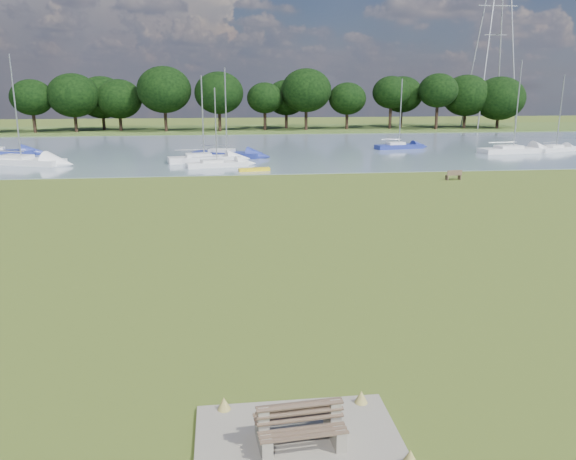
{
  "coord_description": "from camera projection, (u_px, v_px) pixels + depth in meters",
  "views": [
    {
      "loc": [
        -1.43,
        -23.81,
        7.08
      ],
      "look_at": [
        1.23,
        -2.0,
        1.45
      ],
      "focal_mm": 35.0,
      "sensor_mm": 36.0,
      "label": 1
    }
  ],
  "objects": [
    {
      "name": "kayak",
      "position": [
        254.0,
        169.0,
        48.02
      ],
      "size": [
        2.74,
        1.02,
        0.27
      ],
      "primitive_type": "cube",
      "rotation": [
        0.0,
        0.0,
        0.15
      ],
      "color": "yellow",
      "rests_on": "river"
    },
    {
      "name": "bench_pair",
      "position": [
        300.0,
        426.0,
        11.24
      ],
      "size": [
        1.84,
        1.17,
        0.95
      ],
      "rotation": [
        0.0,
        0.0,
        0.08
      ],
      "color": "gray",
      "rests_on": "concrete_pad"
    },
    {
      "name": "pylon",
      "position": [
        498.0,
        5.0,
        92.41
      ],
      "size": [
        6.73,
        4.72,
        32.39
      ],
      "color": "#9E9FA3",
      "rests_on": "far_bank"
    },
    {
      "name": "sailboat_3",
      "position": [
        216.0,
        162.0,
        50.51
      ],
      "size": [
        5.71,
        2.82,
        6.94
      ],
      "rotation": [
        0.0,
        0.0,
        0.24
      ],
      "color": "silver",
      "rests_on": "river"
    },
    {
      "name": "sailboat_6",
      "position": [
        21.0,
        159.0,
        52.17
      ],
      "size": [
        8.44,
        5.09,
        9.85
      ],
      "rotation": [
        0.0,
        0.0,
        -0.37
      ],
      "color": "silver",
      "rests_on": "river"
    },
    {
      "name": "sailboat_8",
      "position": [
        398.0,
        145.0,
        65.15
      ],
      "size": [
        5.84,
        2.63,
        7.87
      ],
      "rotation": [
        0.0,
        0.0,
        0.19
      ],
      "color": "navy",
      "rests_on": "river"
    },
    {
      "name": "sailboat_1",
      "position": [
        226.0,
        152.0,
        57.51
      ],
      "size": [
        7.18,
        4.44,
        8.83
      ],
      "rotation": [
        0.0,
        0.0,
        -0.39
      ],
      "color": "navy",
      "rests_on": "river"
    },
    {
      "name": "sailboat_0",
      "position": [
        556.0,
        147.0,
        62.63
      ],
      "size": [
        5.69,
        3.48,
        8.3
      ],
      "rotation": [
        0.0,
        0.0,
        0.38
      ],
      "color": "silver",
      "rests_on": "river"
    },
    {
      "name": "tree_line",
      "position": [
        166.0,
        95.0,
        87.67
      ],
      "size": [
        123.62,
        7.95,
        9.62
      ],
      "color": "black",
      "rests_on": "far_bank"
    },
    {
      "name": "sailboat_7",
      "position": [
        513.0,
        148.0,
        61.27
      ],
      "size": [
        7.93,
        3.25,
        9.76
      ],
      "rotation": [
        0.0,
        0.0,
        0.15
      ],
      "color": "silver",
      "rests_on": "river"
    },
    {
      "name": "ground",
      "position": [
        255.0,
        251.0,
        24.82
      ],
      "size": [
        220.0,
        220.0,
        0.0
      ],
      "primitive_type": "plane",
      "color": "olive"
    },
    {
      "name": "far_bank",
      "position": [
        227.0,
        130.0,
        94.05
      ],
      "size": [
        220.0,
        20.0,
        0.4
      ],
      "primitive_type": "cube",
      "color": "#4C6626",
      "rests_on": "ground"
    },
    {
      "name": "river",
      "position": [
        232.0,
        149.0,
        65.2
      ],
      "size": [
        220.0,
        40.0,
        0.1
      ],
      "primitive_type": "cube",
      "color": "slate",
      "rests_on": "ground"
    },
    {
      "name": "riverbank_bench",
      "position": [
        454.0,
        175.0,
        43.64
      ],
      "size": [
        1.32,
        0.55,
        0.79
      ],
      "rotation": [
        0.0,
        0.0,
        0.13
      ],
      "color": "brown",
      "rests_on": "ground"
    },
    {
      "name": "sailboat_5",
      "position": [
        203.0,
        157.0,
        53.63
      ],
      "size": [
        6.98,
        3.12,
        7.99
      ],
      "rotation": [
        0.0,
        0.0,
        0.19
      ],
      "color": "silver",
      "rests_on": "river"
    },
    {
      "name": "concrete_pad",
      "position": [
        300.0,
        445.0,
        11.34
      ],
      "size": [
        4.2,
        3.2,
        0.1
      ],
      "primitive_type": "cube",
      "color": "gray",
      "rests_on": "ground"
    }
  ]
}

